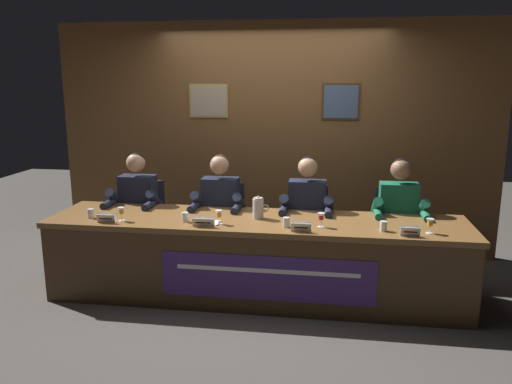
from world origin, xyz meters
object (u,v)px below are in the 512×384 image
object	(u,v)px
juice_glass_far_left	(121,211)
panelist_center_left	(219,207)
panelist_far_left	(135,204)
panelist_far_right	(399,214)
chair_center_left	(223,228)
nameplate_far_right	(410,231)
water_pitcher_central	(258,208)
water_cup_center_left	(185,218)
nameplate_center_right	(301,227)
chair_far_right	(395,236)
water_cup_far_right	(383,227)
conference_table	(254,246)
nameplate_far_left	(106,218)
juice_glass_center_right	(321,217)
juice_glass_far_right	(430,223)
juice_glass_center_left	(219,214)
chair_center_right	(307,232)
document_stack_center_left	(208,222)
panelist_center_right	(307,211)
water_cup_center_right	(286,223)
water_cup_far_left	(91,214)
chair_far_left	(144,225)

from	to	relation	value
juice_glass_far_left	panelist_center_left	world-z (taller)	panelist_center_left
panelist_far_left	panelist_far_right	world-z (taller)	same
chair_center_left	nameplate_far_right	world-z (taller)	chair_center_left
panelist_far_left	panelist_far_right	size ratio (longest dim) A/B	1.00
juice_glass_far_left	water_pitcher_central	size ratio (longest dim) A/B	0.59
water_cup_center_left	nameplate_center_right	distance (m)	1.05
nameplate_center_right	water_pitcher_central	size ratio (longest dim) A/B	0.80
chair_far_right	water_cup_far_right	distance (m)	0.90
nameplate_far_right	conference_table	bearing A→B (deg)	170.96
nameplate_far_left	chair_far_right	bearing A→B (deg)	19.51
panelist_far_left	juice_glass_center_right	world-z (taller)	panelist_far_left
panelist_center_left	juice_glass_far_right	size ratio (longest dim) A/B	10.05
juice_glass_center_left	juice_glass_far_right	distance (m)	1.77
nameplate_far_right	panelist_center_left	bearing A→B (deg)	157.27
juice_glass_far_left	water_cup_far_right	size ratio (longest dim) A/B	1.46
nameplate_center_right	chair_center_right	bearing A→B (deg)	89.64
panelist_far_left	document_stack_center_left	xyz separation A→B (m)	(0.90, -0.60, 0.02)
water_pitcher_central	nameplate_far_left	bearing A→B (deg)	-165.41
juice_glass_center_left	chair_center_left	bearing A→B (deg)	99.67
nameplate_center_right	conference_table	bearing A→B (deg)	153.09
conference_table	nameplate_center_right	world-z (taller)	nameplate_center_right
water_cup_center_left	water_cup_far_right	size ratio (longest dim) A/B	1.00
juice_glass_center_left	conference_table	bearing A→B (deg)	17.41
chair_center_left	panelist_center_left	size ratio (longest dim) A/B	0.74
conference_table	juice_glass_center_left	xyz separation A→B (m)	(-0.30, -0.09, 0.31)
nameplate_center_right	chair_far_right	size ratio (longest dim) A/B	0.18
nameplate_far_left	panelist_far_right	bearing A→B (deg)	15.48
conference_table	chair_center_left	distance (m)	0.85
water_cup_center_left	nameplate_center_right	size ratio (longest dim) A/B	0.51
panelist_far_left	juice_glass_center_left	distance (m)	1.18
panelist_center_right	nameplate_far_right	size ratio (longest dim) A/B	8.14
chair_center_left	nameplate_far_right	size ratio (longest dim) A/B	6.00
water_cup_center_right	juice_glass_center_right	bearing A→B (deg)	8.82
panelist_far_left	panelist_far_right	distance (m)	2.61
nameplate_far_right	water_cup_center_left	bearing A→B (deg)	175.79
chair_center_left	chair_far_right	world-z (taller)	same
water_cup_far_left	document_stack_center_left	xyz separation A→B (m)	(1.09, -0.01, -0.03)
water_cup_far_left	chair_center_left	distance (m)	1.36
chair_far_left	water_cup_center_left	bearing A→B (deg)	-48.44
water_cup_center_right	juice_glass_far_right	world-z (taller)	juice_glass_far_right
water_cup_center_left	chair_center_left	bearing A→B (deg)	77.71
nameplate_center_right	water_cup_far_right	xyz separation A→B (m)	(0.67, 0.12, -0.00)
nameplate_center_right	juice_glass_center_right	world-z (taller)	juice_glass_center_right
water_cup_far_left	juice_glass_center_left	bearing A→B (deg)	-0.93
conference_table	chair_center_left	bearing A→B (deg)	121.24
conference_table	chair_far_left	xyz separation A→B (m)	(-1.31, 0.72, -0.07)
water_cup_far_left	juice_glass_center_right	xyz separation A→B (m)	(2.08, 0.02, 0.05)
panelist_far_left	nameplate_center_right	world-z (taller)	panelist_far_left
panelist_center_right	chair_far_right	bearing A→B (deg)	12.97
chair_far_left	nameplate_far_left	size ratio (longest dim) A/B	5.46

